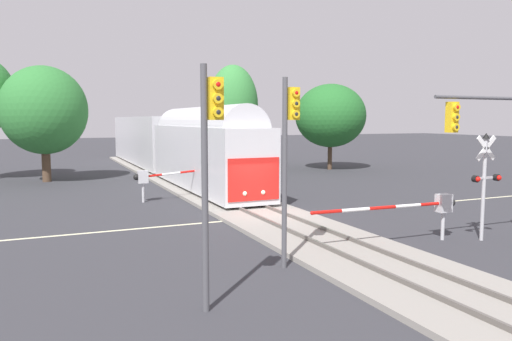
% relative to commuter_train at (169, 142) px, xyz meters
% --- Properties ---
extents(ground_plane, '(220.00, 220.00, 0.00)m').
position_rel_commuter_train_xyz_m(ground_plane, '(-0.00, -19.13, -2.78)').
color(ground_plane, '#333338').
extents(road_centre_stripe, '(44.00, 0.20, 0.01)m').
position_rel_commuter_train_xyz_m(road_centre_stripe, '(-0.00, -19.13, -2.78)').
color(road_centre_stripe, beige).
rests_on(road_centre_stripe, ground).
extents(railway_track, '(4.40, 80.00, 0.32)m').
position_rel_commuter_train_xyz_m(railway_track, '(-0.00, -19.13, -2.69)').
color(railway_track, gray).
rests_on(railway_track, ground).
extents(commuter_train, '(3.04, 38.36, 5.16)m').
position_rel_commuter_train_xyz_m(commuter_train, '(0.00, 0.00, 0.00)').
color(commuter_train, silver).
rests_on(commuter_train, railway_track).
extents(crossing_gate_near, '(6.43, 0.40, 1.80)m').
position_rel_commuter_train_xyz_m(crossing_gate_near, '(3.71, -25.84, -1.39)').
color(crossing_gate_near, '#B7B7BC').
rests_on(crossing_gate_near, ground).
extents(crossing_signal_mast, '(1.36, 0.44, 4.16)m').
position_rel_commuter_train_xyz_m(crossing_signal_mast, '(5.83, -26.53, -0.25)').
color(crossing_signal_mast, '#B2B2B7').
rests_on(crossing_signal_mast, ground).
extents(crossing_gate_far, '(5.98, 0.40, 1.89)m').
position_rel_commuter_train_xyz_m(crossing_gate_far, '(-3.82, -12.43, -1.35)').
color(crossing_gate_far, '#B7B7BC').
rests_on(crossing_gate_far, ground).
extents(traffic_signal_median, '(0.53, 0.38, 5.94)m').
position_rel_commuter_train_xyz_m(traffic_signal_median, '(-2.65, -26.62, 1.19)').
color(traffic_signal_median, '#4C4C51').
rests_on(traffic_signal_median, ground).
extents(traffic_signal_near_left, '(0.53, 0.38, 5.95)m').
position_rel_commuter_train_xyz_m(traffic_signal_near_left, '(-6.00, -29.04, 1.19)').
color(traffic_signal_near_left, '#4C4C51').
rests_on(traffic_signal_near_left, ground).
extents(traffic_signal_near_right, '(5.37, 0.38, 5.63)m').
position_rel_commuter_train_xyz_m(traffic_signal_near_right, '(5.45, -27.89, 1.49)').
color(traffic_signal_near_right, '#4C4C51').
rests_on(traffic_signal_near_right, ground).
extents(oak_behind_train, '(6.27, 6.27, 8.61)m').
position_rel_commuter_train_xyz_m(oak_behind_train, '(-9.37, -0.16, 2.54)').
color(oak_behind_train, '#4C3828').
rests_on(oak_behind_train, ground).
extents(maple_right_background, '(6.52, 6.52, 7.93)m').
position_rel_commuter_train_xyz_m(maple_right_background, '(15.02, -0.87, 2.22)').
color(maple_right_background, '#4C3828').
rests_on(maple_right_background, ground).
extents(elm_centre_background, '(4.96, 4.96, 10.03)m').
position_rel_commuter_train_xyz_m(elm_centre_background, '(7.98, 5.94, 3.24)').
color(elm_centre_background, brown).
rests_on(elm_centre_background, ground).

